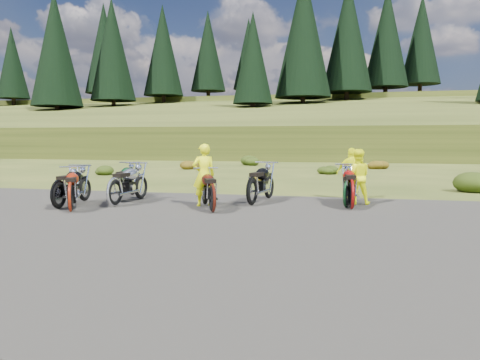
% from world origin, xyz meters
% --- Properties ---
extents(ground, '(300.00, 300.00, 0.00)m').
position_xyz_m(ground, '(0.00, 0.00, 0.00)').
color(ground, '#2F3F15').
rests_on(ground, ground).
extents(gravel_pad, '(20.00, 12.00, 0.04)m').
position_xyz_m(gravel_pad, '(0.00, -2.00, 0.00)').
color(gravel_pad, black).
rests_on(gravel_pad, ground).
extents(hill_slope, '(300.00, 45.97, 9.37)m').
position_xyz_m(hill_slope, '(0.00, 50.00, 0.00)').
color(hill_slope, '#2F3B13').
rests_on(hill_slope, ground).
extents(hill_plateau, '(300.00, 90.00, 9.17)m').
position_xyz_m(hill_plateau, '(0.00, 110.00, 0.00)').
color(hill_plateau, '#2F3B13').
rests_on(hill_plateau, ground).
extents(conifer_13, '(5.72, 5.72, 15.00)m').
position_xyz_m(conifer_13, '(-57.00, 64.00, 15.86)').
color(conifer_13, black).
rests_on(conifer_13, ground).
extents(conifer_14, '(5.28, 5.28, 14.00)m').
position_xyz_m(conifer_14, '(-51.00, 70.00, 16.55)').
color(conifer_14, black).
rests_on(conifer_14, ground).
extents(conifer_15, '(7.92, 7.92, 20.00)m').
position_xyz_m(conifer_15, '(-45.00, 76.00, 20.16)').
color(conifer_15, black).
rests_on(conifer_15, ground).
extents(conifer_16, '(7.48, 7.48, 19.00)m').
position_xyz_m(conifer_16, '(-39.00, 51.00, 15.28)').
color(conifer_16, black).
rests_on(conifer_16, ground).
extents(conifer_17, '(7.04, 7.04, 18.00)m').
position_xyz_m(conifer_17, '(-33.00, 57.00, 15.97)').
color(conifer_17, black).
rests_on(conifer_17, ground).
extents(conifer_18, '(6.60, 6.60, 17.00)m').
position_xyz_m(conifer_18, '(-27.00, 63.00, 16.66)').
color(conifer_18, black).
rests_on(conifer_18, ground).
extents(conifer_19, '(6.16, 6.16, 16.00)m').
position_xyz_m(conifer_19, '(-21.00, 69.00, 17.36)').
color(conifer_19, black).
rests_on(conifer_19, ground).
extents(conifer_20, '(5.72, 5.72, 15.00)m').
position_xyz_m(conifer_20, '(-15.00, 75.00, 17.65)').
color(conifer_20, black).
rests_on(conifer_20, ground).
extents(conifer_21, '(5.28, 5.28, 14.00)m').
position_xyz_m(conifer_21, '(-9.00, 50.00, 12.56)').
color(conifer_21, black).
rests_on(conifer_21, ground).
extents(conifer_22, '(7.92, 7.92, 20.00)m').
position_xyz_m(conifer_22, '(-3.00, 56.00, 16.77)').
color(conifer_22, black).
rests_on(conifer_22, ground).
extents(conifer_23, '(7.48, 7.48, 19.00)m').
position_xyz_m(conifer_23, '(3.00, 62.00, 17.47)').
color(conifer_23, black).
rests_on(conifer_23, ground).
extents(conifer_24, '(7.04, 7.04, 18.00)m').
position_xyz_m(conifer_24, '(9.00, 68.00, 18.16)').
color(conifer_24, black).
rests_on(conifer_24, ground).
extents(conifer_25, '(6.60, 6.60, 17.00)m').
position_xyz_m(conifer_25, '(15.00, 74.00, 18.66)').
color(conifer_25, black).
rests_on(conifer_25, ground).
extents(shrub_1, '(1.03, 1.03, 0.61)m').
position_xyz_m(shrub_1, '(-9.10, 11.30, 0.31)').
color(shrub_1, '#25360D').
rests_on(shrub_1, ground).
extents(shrub_2, '(1.30, 1.30, 0.77)m').
position_xyz_m(shrub_2, '(-6.20, 16.60, 0.38)').
color(shrub_2, '#643A0C').
rests_on(shrub_2, ground).
extents(shrub_3, '(1.56, 1.56, 0.92)m').
position_xyz_m(shrub_3, '(-3.30, 21.90, 0.46)').
color(shrub_3, '#25360D').
rests_on(shrub_3, ground).
extents(shrub_4, '(0.77, 0.77, 0.45)m').
position_xyz_m(shrub_4, '(-0.40, 9.20, 0.23)').
color(shrub_4, '#643A0C').
rests_on(shrub_4, ground).
extents(shrub_5, '(1.03, 1.03, 0.61)m').
position_xyz_m(shrub_5, '(2.50, 14.50, 0.31)').
color(shrub_5, '#25360D').
rests_on(shrub_5, ground).
extents(shrub_6, '(1.30, 1.30, 0.77)m').
position_xyz_m(shrub_6, '(5.40, 19.80, 0.38)').
color(shrub_6, '#643A0C').
rests_on(shrub_6, ground).
extents(shrub_7, '(1.56, 1.56, 0.92)m').
position_xyz_m(shrub_7, '(8.30, 7.10, 0.46)').
color(shrub_7, '#25360D').
rests_on(shrub_7, ground).
extents(motorcycle_0, '(0.91, 2.25, 1.15)m').
position_xyz_m(motorcycle_0, '(-3.89, -0.25, 0.00)').
color(motorcycle_0, black).
rests_on(motorcycle_0, ground).
extents(motorcycle_1, '(1.70, 2.25, 1.14)m').
position_xyz_m(motorcycle_1, '(-3.28, -0.64, 0.00)').
color(motorcycle_1, maroon).
rests_on(motorcycle_1, ground).
extents(motorcycle_2, '(1.12, 2.31, 1.16)m').
position_xyz_m(motorcycle_2, '(-3.05, 1.51, 0.00)').
color(motorcycle_2, '#0E341B').
rests_on(motorcycle_2, ground).
extents(motorcycle_3, '(0.87, 2.32, 1.20)m').
position_xyz_m(motorcycle_3, '(-2.64, 0.50, 0.00)').
color(motorcycle_3, '#B9B9BE').
rests_on(motorcycle_3, ground).
extents(motorcycle_4, '(1.55, 2.22, 1.11)m').
position_xyz_m(motorcycle_4, '(0.32, 0.07, 0.00)').
color(motorcycle_4, '#41130A').
rests_on(motorcycle_4, ground).
extents(motorcycle_5, '(1.10, 2.40, 1.21)m').
position_xyz_m(motorcycle_5, '(1.03, 1.58, 0.00)').
color(motorcycle_5, black).
rests_on(motorcycle_5, ground).
extents(motorcycle_6, '(0.97, 2.33, 1.19)m').
position_xyz_m(motorcycle_6, '(3.78, 1.46, 0.00)').
color(motorcycle_6, maroon).
rests_on(motorcycle_6, ground).
extents(motorcycle_7, '(1.02, 2.21, 1.11)m').
position_xyz_m(motorcycle_7, '(3.64, 1.75, 0.00)').
color(motorcycle_7, '#0E3417').
rests_on(motorcycle_7, ground).
extents(person_middle, '(0.76, 0.68, 1.74)m').
position_xyz_m(person_middle, '(-0.26, 1.17, 0.87)').
color(person_middle, '#E4ED0C').
rests_on(person_middle, ground).
extents(person_right_a, '(0.83, 0.67, 1.59)m').
position_xyz_m(person_right_a, '(3.92, 2.55, 0.79)').
color(person_right_a, '#E4ED0C').
rests_on(person_right_a, ground).
extents(person_right_b, '(0.95, 0.42, 1.60)m').
position_xyz_m(person_right_b, '(3.77, 3.88, 0.80)').
color(person_right_b, '#E4ED0C').
rests_on(person_right_b, ground).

